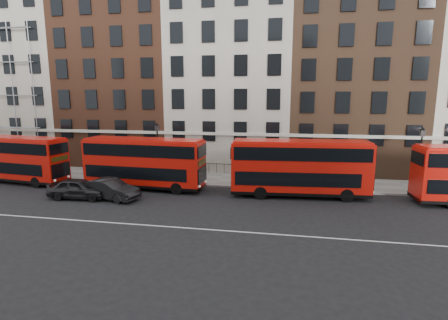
% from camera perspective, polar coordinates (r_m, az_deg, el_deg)
% --- Properties ---
extents(ground, '(120.00, 120.00, 0.00)m').
position_cam_1_polar(ground, '(23.76, -5.64, -9.19)').
color(ground, black).
rests_on(ground, ground).
extents(pavement, '(80.00, 5.00, 0.15)m').
position_cam_1_polar(pavement, '(33.54, -0.66, -3.15)').
color(pavement, gray).
rests_on(pavement, ground).
extents(kerb, '(80.00, 0.30, 0.16)m').
position_cam_1_polar(kerb, '(31.16, -1.55, -4.21)').
color(kerb, gray).
rests_on(kerb, ground).
extents(road_centre_line, '(70.00, 0.12, 0.01)m').
position_cam_1_polar(road_centre_line, '(21.97, -7.11, -10.89)').
color(road_centre_line, white).
rests_on(road_centre_line, ground).
extents(building_terrace, '(64.00, 11.95, 22.00)m').
position_cam_1_polar(building_terrace, '(39.97, 0.98, 13.72)').
color(building_terrace, '#AFA798').
rests_on(building_terrace, ground).
extents(bus_a, '(10.40, 3.73, 4.28)m').
position_cam_1_polar(bus_a, '(37.63, -30.90, 0.29)').
color(bus_a, red).
rests_on(bus_a, ground).
extents(bus_b, '(10.57, 3.12, 4.39)m').
position_cam_1_polar(bus_b, '(30.79, -12.96, -0.32)').
color(bus_b, red).
rests_on(bus_b, ground).
extents(bus_c, '(10.94, 3.39, 4.53)m').
position_cam_1_polar(bus_c, '(28.27, 12.19, -1.08)').
color(bus_c, red).
rests_on(bus_c, ground).
extents(car_rear, '(4.84, 2.19, 1.61)m').
position_cam_1_polar(car_rear, '(29.71, -22.61, -4.32)').
color(car_rear, black).
rests_on(car_rear, ground).
extents(car_front, '(5.10, 2.81, 1.59)m').
position_cam_1_polar(car_front, '(28.73, -18.14, -4.53)').
color(car_front, black).
rests_on(car_front, ground).
extents(lamp_post_left, '(0.44, 0.44, 5.33)m').
position_cam_1_polar(lamp_post_left, '(33.41, -10.77, 1.86)').
color(lamp_post_left, black).
rests_on(lamp_post_left, pavement).
extents(lamp_post_right, '(0.44, 0.44, 5.33)m').
position_cam_1_polar(lamp_post_right, '(32.79, 29.36, 0.53)').
color(lamp_post_right, black).
rests_on(lamp_post_right, pavement).
extents(iron_railings, '(6.60, 0.06, 1.00)m').
position_cam_1_polar(iron_railings, '(35.52, 0.03, -1.43)').
color(iron_railings, black).
rests_on(iron_railings, pavement).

